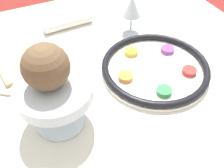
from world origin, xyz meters
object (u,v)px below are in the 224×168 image
(wine_glass, at_px, (132,8))
(coconut, at_px, (46,67))
(napkin_roll, at_px, (68,22))
(bread_plate, at_px, (19,71))
(seder_plate, at_px, (155,67))
(orange_fruit, at_px, (50,67))
(fruit_stand, at_px, (55,96))

(wine_glass, distance_m, coconut, 0.45)
(wine_glass, xyz_separation_m, napkin_roll, (0.19, -0.12, -0.07))
(coconut, relative_size, bread_plate, 0.54)
(seder_plate, height_order, orange_fruit, orange_fruit)
(wine_glass, height_order, napkin_roll, wine_glass)
(seder_plate, bearing_deg, bread_plate, -24.14)
(fruit_stand, bearing_deg, napkin_roll, -111.21)
(seder_plate, relative_size, napkin_roll, 1.77)
(seder_plate, relative_size, bread_plate, 1.69)
(bread_plate, bearing_deg, napkin_roll, -140.69)
(coconut, height_order, napkin_roll, coconut)
(seder_plate, bearing_deg, wine_glass, -98.74)
(wine_glass, xyz_separation_m, orange_fruit, (0.34, 0.26, 0.07))
(orange_fruit, xyz_separation_m, coconut, (0.01, 0.01, 0.01))
(wine_glass, relative_size, bread_plate, 0.71)
(bread_plate, bearing_deg, seder_plate, 155.86)
(wine_glass, distance_m, bread_plate, 0.42)
(coconut, bearing_deg, napkin_roll, -112.12)
(seder_plate, bearing_deg, orange_fruit, 7.40)
(seder_plate, distance_m, napkin_roll, 0.38)
(orange_fruit, distance_m, coconut, 0.02)
(wine_glass, bearing_deg, fruit_stand, 38.63)
(fruit_stand, relative_size, bread_plate, 0.94)
(wine_glass, bearing_deg, bread_plate, 7.19)
(coconut, xyz_separation_m, bread_plate, (0.05, -0.22, -0.17))
(seder_plate, distance_m, bread_plate, 0.41)
(coconut, distance_m, napkin_roll, 0.45)
(fruit_stand, height_order, bread_plate, fruit_stand)
(bread_plate, bearing_deg, fruit_stand, 104.22)
(orange_fruit, bearing_deg, coconut, 48.58)
(wine_glass, relative_size, fruit_stand, 0.76)
(seder_plate, distance_m, coconut, 0.36)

